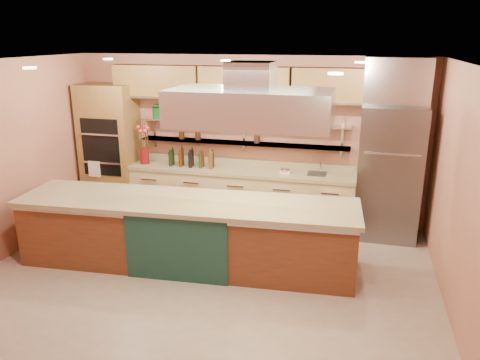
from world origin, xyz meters
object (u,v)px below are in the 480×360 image
(flower_vase, at_px, (145,156))
(kitchen_scale, at_px, (285,171))
(copper_kettle, at_px, (200,115))
(island, at_px, (187,233))
(refrigerator, at_px, (389,173))
(green_canister, at_px, (202,114))

(flower_vase, relative_size, kitchen_scale, 1.68)
(copper_kettle, bearing_deg, kitchen_scale, -8.22)
(island, bearing_deg, flower_vase, 125.94)
(island, height_order, kitchen_scale, kitchen_scale)
(refrigerator, height_order, green_canister, refrigerator)
(copper_kettle, bearing_deg, green_canister, 0.00)
(refrigerator, bearing_deg, flower_vase, 179.86)
(copper_kettle, relative_size, green_canister, 0.99)
(copper_kettle, bearing_deg, island, -77.51)
(refrigerator, xyz_separation_m, kitchen_scale, (-1.62, 0.01, -0.07))
(island, relative_size, copper_kettle, 23.19)
(flower_vase, xyz_separation_m, kitchen_scale, (2.51, 0.00, -0.09))
(green_canister, bearing_deg, island, -78.27)
(copper_kettle, bearing_deg, flower_vase, -167.40)
(island, distance_m, kitchen_scale, 2.09)
(kitchen_scale, distance_m, green_canister, 1.73)
(refrigerator, height_order, island, refrigerator)
(flower_vase, xyz_separation_m, copper_kettle, (0.98, 0.22, 0.72))
(flower_vase, height_order, kitchen_scale, flower_vase)
(island, distance_m, copper_kettle, 2.38)
(refrigerator, relative_size, copper_kettle, 10.64)
(flower_vase, distance_m, green_canister, 1.27)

